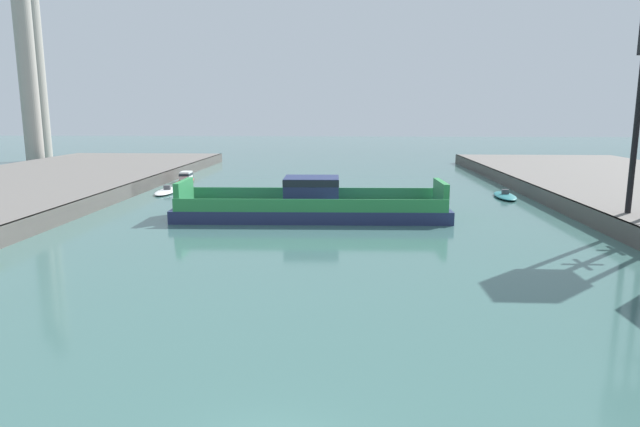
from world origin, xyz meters
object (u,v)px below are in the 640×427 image
Objects in this scene: moored_boat_far_right at (505,196)px; smokestack_distant_a at (27,66)px; smokestack_distant_b at (34,50)px; chain_ferry at (312,205)px; moored_boat_far_left at (186,178)px; moored_boat_near_left at (167,191)px.

moored_boat_far_right is 81.43m from smokestack_distant_a.
moored_boat_far_right is 89.70m from smokestack_distant_b.
smokestack_distant_b reaches higher than moored_boat_far_right.
chain_ferry reaches higher than moored_boat_far_right.
moored_boat_far_right is (39.17, -11.54, -0.31)m from moored_boat_far_left.
smokestack_distant_b is at bearing 135.33° from chain_ferry.
moored_boat_far_left is 0.16× the size of smokestack_distant_b.
smokestack_distant_b reaches higher than smokestack_distant_a.
moored_boat_far_left is 0.20× the size of smokestack_distant_a.
moored_boat_near_left is at bearing 141.28° from chain_ferry.
chain_ferry is 24.05m from moored_boat_far_right.
smokestack_distant_b reaches higher than moored_boat_far_left.
smokestack_distant_b is at bearing 140.05° from moored_boat_far_left.
smokestack_distant_a is (-51.87, 45.67, 15.96)m from chain_ferry.
moored_boat_far_right is at bearing -16.42° from moored_boat_far_left.
moored_boat_far_left is at bearing 94.03° from moored_boat_near_left.
smokestack_distant_a is at bearing 138.64° from chain_ferry.
smokestack_distant_a reaches higher than moored_boat_far_right.
moored_boat_far_left is 42.98m from smokestack_distant_a.
chain_ferry is at bearing -38.72° from moored_boat_near_left.
chain_ferry is at bearing -44.67° from smokestack_distant_b.
chain_ferry reaches higher than moored_boat_far_left.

